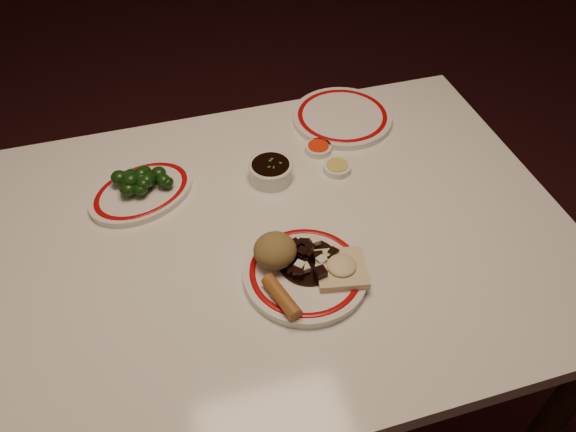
# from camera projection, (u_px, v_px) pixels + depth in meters

# --- Properties ---
(ground) EXTENTS (7.00, 7.00, 0.00)m
(ground) POSITION_uv_depth(u_px,v_px,m) (285.00, 397.00, 1.71)
(ground) COLOR black
(ground) RESTS_ON ground
(dining_table) EXTENTS (1.20, 0.90, 0.75)m
(dining_table) POSITION_uv_depth(u_px,v_px,m) (284.00, 259.00, 1.24)
(dining_table) COLOR white
(dining_table) RESTS_ON ground
(main_plate) EXTENTS (0.32, 0.32, 0.02)m
(main_plate) POSITION_uv_depth(u_px,v_px,m) (306.00, 273.00, 1.08)
(main_plate) COLOR white
(main_plate) RESTS_ON dining_table
(rice_mound) EXTENTS (0.08, 0.08, 0.06)m
(rice_mound) POSITION_uv_depth(u_px,v_px,m) (275.00, 250.00, 1.07)
(rice_mound) COLOR olive
(rice_mound) RESTS_ON main_plate
(spring_roll) EXTENTS (0.05, 0.10, 0.03)m
(spring_roll) POSITION_uv_depth(u_px,v_px,m) (281.00, 297.00, 1.02)
(spring_roll) COLOR #A36128
(spring_roll) RESTS_ON main_plate
(fried_wonton) EXTENTS (0.11, 0.11, 0.03)m
(fried_wonton) POSITION_uv_depth(u_px,v_px,m) (341.00, 268.00, 1.07)
(fried_wonton) COLOR beige
(fried_wonton) RESTS_ON main_plate
(stirfry_heap) EXTENTS (0.12, 0.12, 0.03)m
(stirfry_heap) POSITION_uv_depth(u_px,v_px,m) (309.00, 260.00, 1.08)
(stirfry_heap) COLOR black
(stirfry_heap) RESTS_ON main_plate
(broccoli_plate) EXTENTS (0.29, 0.28, 0.02)m
(broccoli_plate) POSITION_uv_depth(u_px,v_px,m) (142.00, 192.00, 1.24)
(broccoli_plate) COLOR white
(broccoli_plate) RESTS_ON dining_table
(broccoli_pile) EXTENTS (0.13, 0.09, 0.05)m
(broccoli_pile) POSITION_uv_depth(u_px,v_px,m) (140.00, 180.00, 1.22)
(broccoli_pile) COLOR #23471C
(broccoli_pile) RESTS_ON broccoli_plate
(soy_bowl) EXTENTS (0.10, 0.10, 0.04)m
(soy_bowl) POSITION_uv_depth(u_px,v_px,m) (271.00, 171.00, 1.27)
(soy_bowl) COLOR white
(soy_bowl) RESTS_ON dining_table
(sweet_sour_dish) EXTENTS (0.06, 0.06, 0.02)m
(sweet_sour_dish) POSITION_uv_depth(u_px,v_px,m) (318.00, 148.00, 1.35)
(sweet_sour_dish) COLOR white
(sweet_sour_dish) RESTS_ON dining_table
(mustard_dish) EXTENTS (0.06, 0.06, 0.02)m
(mustard_dish) POSITION_uv_depth(u_px,v_px,m) (337.00, 168.00, 1.30)
(mustard_dish) COLOR white
(mustard_dish) RESTS_ON dining_table
(far_plate) EXTENTS (0.28, 0.28, 0.02)m
(far_plate) POSITION_uv_depth(u_px,v_px,m) (342.00, 117.00, 1.44)
(far_plate) COLOR white
(far_plate) RESTS_ON dining_table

